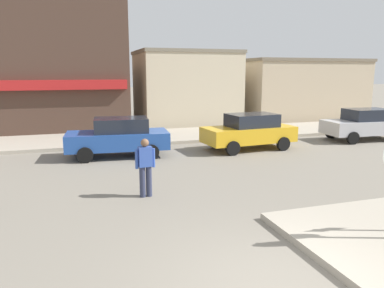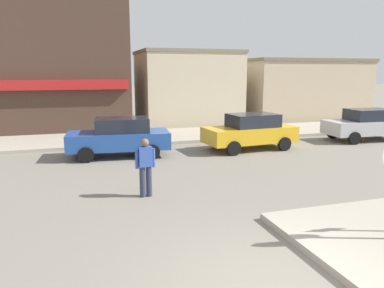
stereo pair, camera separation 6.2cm
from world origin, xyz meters
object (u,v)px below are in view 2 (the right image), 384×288
Objects in this scene: parked_car_third at (366,124)px; parked_car_nearest at (120,137)px; pedestrian_crossing_near at (145,166)px; parked_car_second at (250,131)px.

parked_car_nearest is at bearing 179.97° from parked_car_third.
pedestrian_crossing_near is at bearing -156.55° from parked_car_third.
parked_car_third is 2.55× the size of pedestrian_crossing_near.
parked_car_third is at bearing 23.45° from pedestrian_crossing_near.
parked_car_second is 6.49m from parked_car_third.
parked_car_second and parked_car_third have the same top height.
parked_car_nearest is at bearing 90.94° from pedestrian_crossing_near.
parked_car_second is at bearing -177.53° from parked_car_third.
parked_car_second is (5.64, -0.29, 0.00)m from parked_car_nearest.
pedestrian_crossing_near is (0.09, -5.23, 0.06)m from parked_car_nearest.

